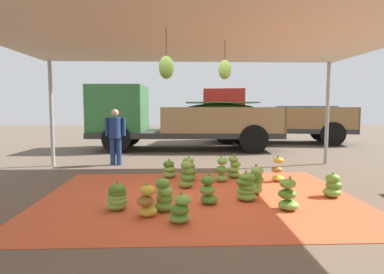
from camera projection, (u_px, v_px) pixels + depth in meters
name	position (u px, v px, depth m)	size (l,w,h in m)	color
ground_plane	(192.00, 167.00, 8.81)	(40.00, 40.00, 0.00)	brown
tarp_orange	(199.00, 197.00, 5.82)	(5.52, 4.13, 0.01)	#D1512D
tent_canopy	(199.00, 34.00, 5.48)	(8.00, 7.00, 2.92)	#9EA0A5
banana_bunch_0	(117.00, 198.00, 5.06)	(0.43, 0.43, 0.45)	#75A83D
banana_bunch_1	(234.00, 168.00, 7.38)	(0.37, 0.37, 0.54)	#60932D
banana_bunch_2	(208.00, 191.00, 5.37)	(0.38, 0.36, 0.52)	#518428
banana_bunch_3	(187.00, 175.00, 6.45)	(0.41, 0.39, 0.57)	#6B9E38
banana_bunch_4	(246.00, 188.00, 5.59)	(0.47, 0.43, 0.52)	#6B9E38
banana_bunch_5	(180.00, 210.00, 4.50)	(0.38, 0.43, 0.45)	#6B9E38
banana_bunch_6	(189.00, 170.00, 7.09)	(0.41, 0.39, 0.56)	#477523
banana_bunch_7	(288.00, 196.00, 5.08)	(0.43, 0.44, 0.53)	#6B9E38
banana_bunch_8	(169.00, 170.00, 7.39)	(0.37, 0.37, 0.43)	#75A83D
banana_bunch_9	(333.00, 186.00, 5.81)	(0.42, 0.44, 0.44)	#6B9E38
banana_bunch_10	(147.00, 202.00, 4.76)	(0.36, 0.36, 0.51)	gold
banana_bunch_11	(222.00, 171.00, 6.97)	(0.32, 0.33, 0.57)	#75A83D
banana_bunch_12	(256.00, 181.00, 6.01)	(0.38, 0.41, 0.55)	#75A83D
banana_bunch_13	(278.00, 170.00, 7.02)	(0.37, 0.37, 0.57)	gold
banana_bunch_14	(164.00, 196.00, 5.01)	(0.40, 0.40, 0.55)	#6B9E38
cargo_truck_main	(178.00, 118.00, 12.33)	(7.12, 2.67, 2.40)	#2D2D2D
cargo_truck_far	(269.00, 117.00, 14.71)	(6.67, 3.37, 2.40)	#2D2D2D
worker_0	(115.00, 133.00, 9.00)	(0.57, 0.35, 1.55)	navy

